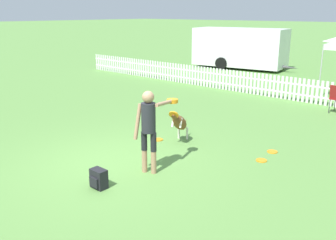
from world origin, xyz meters
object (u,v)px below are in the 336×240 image
Objects in this scene: frisbee_near_handler at (261,160)px; frisbee_near_dog at (272,152)px; handler_person at (150,122)px; equipment_trailer at (240,47)px; leaping_dog at (179,122)px; frisbee_midfield at (158,140)px; backpack_on_grass at (99,179)px.

frisbee_near_handler is 0.65m from frisbee_near_dog.
handler_person is 0.28× the size of equipment_trailer.
handler_person reaches higher than frisbee_near_handler.
frisbee_midfield is (-0.52, -0.21, -0.51)m from leaping_dog.
handler_person is at bearing -124.88° from frisbee_near_handler.
handler_person is 2.68m from frisbee_near_handler.
handler_person is at bearing -51.28° from frisbee_midfield.
backpack_on_grass reaches higher than frisbee_midfield.
leaping_dog reaches higher than backpack_on_grass.
equipment_trailer is at bearing 124.82° from frisbee_near_dog.
frisbee_near_handler is 2.67m from frisbee_midfield.
frisbee_midfield is 0.65× the size of backpack_on_grass.
frisbee_near_dog is at bearing 24.16° from frisbee_midfield.
equipment_trailer is at bearing 112.47° from backpack_on_grass.
handler_person is at bearing -116.67° from frisbee_near_dog.
frisbee_near_handler is 1.00× the size of frisbee_near_dog.
leaping_dog is 2.19m from frisbee_near_handler.
leaping_dog is 13.29m from equipment_trailer.
handler_person reaches higher than leaping_dog.
frisbee_midfield is 13.31m from equipment_trailer.
frisbee_midfield is (-2.56, -1.15, 0.00)m from frisbee_near_dog.
leaping_dog is at bearing -73.65° from equipment_trailer.
backpack_on_grass is 16.15m from equipment_trailer.
equipment_trailer is (-5.66, 12.01, 0.67)m from leaping_dog.
equipment_trailer is (-5.14, 12.22, 1.18)m from frisbee_midfield.
frisbee_near_handler and frisbee_near_dog have the same top height.
frisbee_near_handler is at bearing -83.86° from frisbee_near_dog.
equipment_trailer reaches higher than leaping_dog.
handler_person is at bearing 90.33° from leaping_dog.
equipment_trailer is (-6.16, 14.90, 1.01)m from backpack_on_grass.
frisbee_near_dog is at bearing 96.14° from frisbee_near_handler.
leaping_dog is 3.01× the size of backpack_on_grass.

